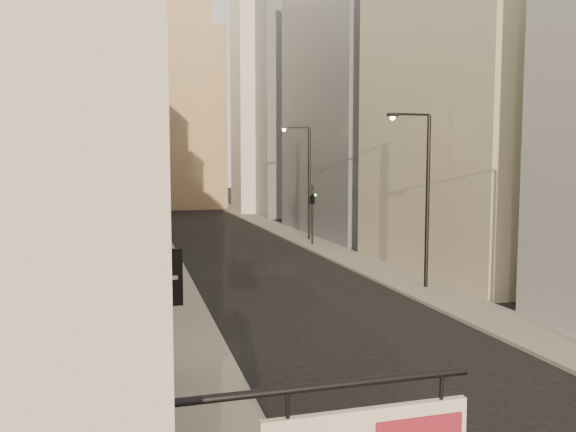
% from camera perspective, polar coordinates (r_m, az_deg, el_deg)
% --- Properties ---
extents(sidewalk_left, '(3.00, 140.00, 0.15)m').
position_cam_1_polar(sidewalk_left, '(56.01, -13.75, -1.73)').
color(sidewalk_left, gray).
rests_on(sidewalk_left, ground).
extents(sidewalk_right, '(3.00, 140.00, 0.15)m').
position_cam_1_polar(sidewalk_right, '(57.86, -0.77, -1.38)').
color(sidewalk_right, gray).
rests_on(sidewalk_right, ground).
extents(left_bldg_beige, '(8.00, 12.00, 16.00)m').
position_cam_1_polar(left_bldg_beige, '(26.96, -24.01, 7.83)').
color(left_bldg_beige, tan).
rests_on(left_bldg_beige, ground).
extents(left_bldg_grey, '(8.00, 16.00, 20.00)m').
position_cam_1_polar(left_bldg_grey, '(42.95, -20.93, 9.37)').
color(left_bldg_grey, gray).
rests_on(left_bldg_grey, ground).
extents(left_bldg_tan, '(8.00, 18.00, 17.00)m').
position_cam_1_polar(left_bldg_tan, '(60.79, -19.28, 6.60)').
color(left_bldg_tan, '#A1805C').
rests_on(left_bldg_tan, ground).
extents(left_bldg_wingrid, '(8.00, 20.00, 24.00)m').
position_cam_1_polar(left_bldg_wingrid, '(80.91, -18.42, 8.63)').
color(left_bldg_wingrid, gray).
rests_on(left_bldg_wingrid, ground).
extents(right_bldg_beige, '(8.00, 16.00, 20.00)m').
position_cam_1_polar(right_bldg_beige, '(36.81, 18.01, 10.25)').
color(right_bldg_beige, tan).
rests_on(right_bldg_beige, ground).
extents(right_bldg_wingrid, '(8.00, 20.00, 26.00)m').
position_cam_1_polar(right_bldg_wingrid, '(54.87, 6.26, 11.78)').
color(right_bldg_wingrid, gray).
rests_on(right_bldg_wingrid, ground).
extents(highrise, '(21.00, 23.00, 51.20)m').
position_cam_1_polar(highrise, '(85.05, 2.95, 17.99)').
color(highrise, gray).
rests_on(highrise, ground).
extents(clock_tower, '(14.00, 14.00, 44.90)m').
position_cam_1_polar(clock_tower, '(93.57, -11.26, 11.71)').
color(clock_tower, '#A1805C').
rests_on(clock_tower, ground).
extents(white_tower, '(8.00, 8.00, 41.50)m').
position_cam_1_polar(white_tower, '(81.60, -2.56, 13.51)').
color(white_tower, silver).
rests_on(white_tower, ground).
extents(streetlamp_mid, '(2.42, 0.30, 9.22)m').
position_cam_1_polar(streetlamp_mid, '(30.05, 13.60, 2.56)').
color(streetlamp_mid, black).
rests_on(streetlamp_mid, ground).
extents(streetlamp_far, '(2.54, 0.96, 9.98)m').
position_cam_1_polar(streetlamp_far, '(49.05, 1.87, 4.07)').
color(streetlamp_far, black).
rests_on(streetlamp_far, ground).
extents(traffic_light_right, '(0.87, 0.87, 5.00)m').
position_cam_1_polar(traffic_light_right, '(45.99, 2.50, 1.80)').
color(traffic_light_right, black).
rests_on(traffic_light_right, ground).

